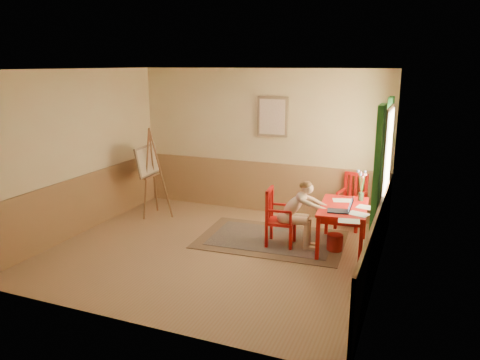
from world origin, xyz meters
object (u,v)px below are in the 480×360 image
at_px(table, 343,211).
at_px(chair_left, 278,217).
at_px(chair_back, 352,201).
at_px(figure, 298,211).
at_px(laptop, 342,209).
at_px(easel, 149,164).

xyz_separation_m(table, chair_left, (-1.00, -0.22, -0.16)).
bearing_deg(chair_back, figure, -117.07).
relative_size(table, figure, 1.13).
height_order(chair_left, chair_back, chair_back).
distance_m(chair_left, laptop, 1.07).
distance_m(laptop, easel, 3.84).
height_order(chair_back, figure, figure).
xyz_separation_m(chair_back, laptop, (0.05, -1.42, 0.28)).
xyz_separation_m(laptop, easel, (-3.78, 0.65, 0.25)).
bearing_deg(chair_left, chair_back, 53.51).
bearing_deg(table, chair_back, 91.23).
height_order(chair_left, easel, easel).
height_order(chair_left, laptop, chair_left).
distance_m(table, easel, 3.79).
xyz_separation_m(table, laptop, (0.03, -0.32, 0.14)).
distance_m(chair_back, figure, 1.46).
bearing_deg(figure, easel, 170.19).
bearing_deg(laptop, chair_back, 92.05).
bearing_deg(chair_left, laptop, -5.48).
xyz_separation_m(chair_back, easel, (-3.73, -0.77, 0.53)).
bearing_deg(table, figure, -163.87).
distance_m(figure, laptop, 0.74).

